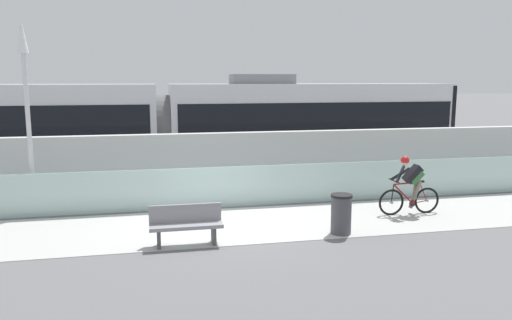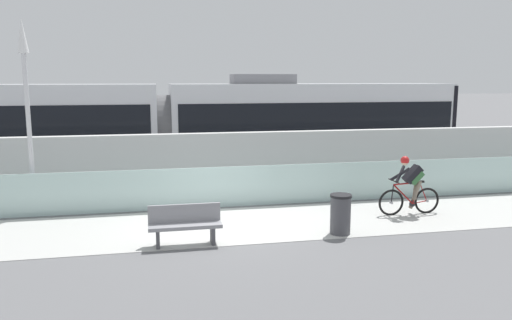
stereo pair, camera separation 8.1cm
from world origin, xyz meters
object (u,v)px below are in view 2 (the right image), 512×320
(cyclist_on_bike, at_px, (410,186))
(lamp_post_antenna, at_px, (26,92))
(tram, at_px, (164,126))
(bench, at_px, (185,224))
(trash_bin, at_px, (340,214))

(cyclist_on_bike, xyz_separation_m, lamp_post_antenna, (-9.95, 2.15, 2.51))
(tram, bearing_deg, lamp_post_antenna, -127.59)
(cyclist_on_bike, xyz_separation_m, bench, (-6.10, -1.29, -0.30))
(tram, distance_m, trash_bin, 9.09)
(cyclist_on_bike, height_order, lamp_post_antenna, lamp_post_antenna)
(bench, bearing_deg, lamp_post_antenna, 138.27)
(trash_bin, bearing_deg, tram, 115.58)
(trash_bin, bearing_deg, cyclist_on_bike, 26.96)
(tram, bearing_deg, bench, -88.35)
(tram, bearing_deg, cyclist_on_bike, -47.23)
(cyclist_on_bike, bearing_deg, bench, -168.11)
(bench, bearing_deg, tram, 91.65)
(tram, relative_size, lamp_post_antenna, 4.34)
(tram, distance_m, bench, 8.26)
(cyclist_on_bike, bearing_deg, trash_bin, -153.04)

